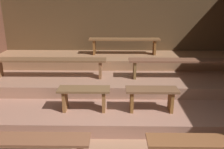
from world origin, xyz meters
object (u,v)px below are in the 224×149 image
bench_middle_left (49,62)px  bench_upper_center (124,42)px  bench_lower_left (84,95)px  bench_floor_left (11,143)px  bench_middle_right (187,63)px  bench_lower_right (152,95)px

bench_middle_left → bench_upper_center: size_ratio=1.35×
bench_lower_left → bench_floor_left: bearing=-125.3°
bench_lower_left → bench_middle_left: 1.34m
bench_middle_right → bench_upper_center: bearing=137.1°
bench_floor_left → bench_middle_right: bench_middle_right is taller
bench_middle_right → bench_upper_center: bench_upper_center is taller
bench_lower_left → bench_middle_left: bearing=129.5°
bench_lower_left → bench_lower_right: bearing=0.0°
bench_lower_left → bench_middle_right: bench_middle_right is taller
bench_lower_left → bench_upper_center: bench_upper_center is taller
bench_floor_left → bench_middle_left: bearing=92.0°
bench_middle_left → bench_upper_center: bench_upper_center is taller
bench_middle_left → bench_middle_right: size_ratio=1.00×
bench_middle_right → bench_upper_center: size_ratio=1.35×
bench_floor_left → bench_lower_right: bearing=30.0°
bench_lower_left → bench_middle_right: size_ratio=0.37×
bench_upper_center → bench_middle_right: bearing=-42.9°
bench_middle_left → bench_middle_right: (2.77, 0.00, 0.00)m
bench_middle_left → bench_lower_left: bearing=-50.5°
bench_lower_right → bench_middle_left: bench_middle_left is taller
bench_lower_left → bench_upper_center: (0.73, 2.14, 0.48)m
bench_middle_right → bench_lower_right: bearing=-129.5°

